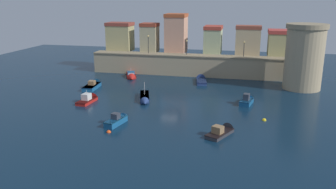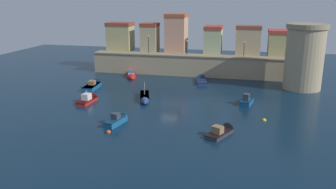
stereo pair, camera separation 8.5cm
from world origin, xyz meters
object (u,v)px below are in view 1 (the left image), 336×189
moored_boat_5 (90,99)px  quay_lamp_0 (148,41)px  moored_boat_4 (247,100)px  quay_lamp_1 (187,45)px  quay_lamp_2 (244,46)px  moored_boat_0 (223,131)px  moored_boat_1 (201,80)px  mooring_buoy_1 (109,132)px  moored_boat_3 (145,98)px  mooring_buoy_0 (264,120)px  moored_boat_6 (131,76)px  fortress_tower (304,57)px  moored_boat_7 (118,120)px  moored_boat_2 (94,85)px

moored_boat_5 → quay_lamp_0: bearing=-4.2°
moored_boat_4 → moored_boat_5: moored_boat_5 is taller
quay_lamp_1 → quay_lamp_2: (11.41, 0.00, 0.02)m
quay_lamp_2 → moored_boat_0: quay_lamp_2 is taller
moored_boat_1 → mooring_buoy_1: (-7.34, -28.78, -0.29)m
moored_boat_3 → mooring_buoy_0: 18.79m
moored_boat_3 → moored_boat_4: bearing=80.2°
moored_boat_0 → moored_boat_6: 32.79m
moored_boat_6 → mooring_buoy_0: size_ratio=11.32×
mooring_buoy_0 → moored_boat_6: bearing=141.5°
moored_boat_0 → moored_boat_6: moored_boat_6 is taller
mooring_buoy_1 → moored_boat_4: bearing=44.3°
moored_boat_1 → moored_boat_6: (-14.10, -0.22, 0.04)m
fortress_tower → moored_boat_7: fortress_tower is taller
quay_lamp_1 → quay_lamp_2: bearing=0.0°
fortress_tower → moored_boat_1: bearing=174.6°
fortress_tower → moored_boat_0: 27.55m
moored_boat_4 → quay_lamp_2: bearing=16.4°
moored_boat_4 → moored_boat_6: moored_boat_4 is taller
moored_boat_2 → moored_boat_4: 27.36m
moored_boat_2 → moored_boat_0: bearing=-129.2°
mooring_buoy_1 → moored_boat_7: bearing=89.7°
quay_lamp_2 → moored_boat_5: size_ratio=0.58×
moored_boat_1 → mooring_buoy_1: bearing=155.5°
moored_boat_0 → moored_boat_7: moored_boat_7 is taller
moored_boat_3 → moored_boat_2: bearing=-135.0°
fortress_tower → moored_boat_6: bearing=177.3°
mooring_buoy_0 → mooring_buoy_1: 20.32m
quay_lamp_2 → quay_lamp_0: bearing=180.0°
moored_boat_0 → mooring_buoy_0: (4.93, 5.72, -0.34)m
moored_boat_1 → moored_boat_4: (8.85, -12.98, 0.22)m
quay_lamp_2 → mooring_buoy_0: (3.41, -24.91, -6.32)m
moored_boat_1 → quay_lamp_2: bearing=-69.1°
moored_boat_3 → moored_boat_6: 16.43m
moored_boat_3 → quay_lamp_2: bearing=126.3°
moored_boat_0 → moored_boat_3: bearing=75.7°
moored_boat_3 → mooring_buoy_1: size_ratio=12.25×
moored_boat_5 → mooring_buoy_0: size_ratio=9.13×
moored_boat_1 → moored_boat_0: bearing=-176.8°
fortress_tower → quay_lamp_0: size_ratio=3.04×
quay_lamp_1 → moored_boat_3: size_ratio=0.44×
quay_lamp_0 → moored_boat_2: 16.32m
moored_boat_4 → moored_boat_5: 24.42m
moored_boat_6 → mooring_buoy_1: (6.76, -28.56, -0.33)m
moored_boat_4 → moored_boat_2: bearing=94.3°
moored_boat_5 → mooring_buoy_0: bearing=-92.0°
moored_boat_3 → moored_boat_7: 10.55m
quay_lamp_1 → mooring_buoy_0: (14.83, -24.91, -6.30)m
quay_lamp_0 → moored_boat_4: (20.69, -17.63, -6.23)m
moored_boat_6 → quay_lamp_2: bearing=81.1°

